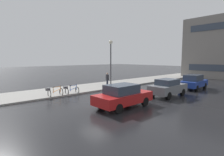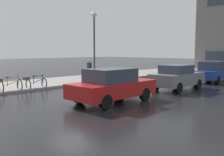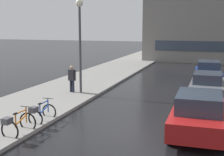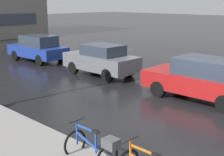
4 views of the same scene
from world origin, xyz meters
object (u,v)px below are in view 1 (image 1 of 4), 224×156
car_blue (193,82)px  pedestrian (107,79)px  car_grey (168,87)px  car_red (123,96)px  bicycle_second (71,90)px  streetlamp (111,55)px  bicycle_nearest (54,92)px

car_blue → pedestrian: 9.93m
car_grey → car_blue: bearing=90.9°
car_red → car_grey: 5.69m
bicycle_second → car_grey: car_grey is taller
car_grey → pedestrian: pedestrian is taller
bicycle_second → pedestrian: (-1.23, 5.62, 0.51)m
bicycle_second → car_grey: (6.49, 6.39, 0.33)m
car_grey → streetlamp: bearing=-174.8°
bicycle_nearest → streetlamp: (-0.71, 7.38, 3.36)m
bicycle_nearest → car_red: car_red is taller
bicycle_nearest → car_grey: bearing=51.1°
bicycle_second → streetlamp: size_ratio=0.26×
car_blue → streetlamp: bearing=-138.7°
pedestrian → car_red: bearing=-33.0°
bicycle_nearest → car_red: (6.33, 2.36, 0.32)m
pedestrian → car_blue: bearing=39.8°
car_red → car_blue: size_ratio=1.06×
car_red → pedestrian: (-7.56, 4.92, 0.17)m
car_blue → bicycle_nearest: bearing=-115.2°
bicycle_nearest → bicycle_second: bearing=90.0°
bicycle_nearest → pedestrian: pedestrian is taller
car_red → streetlamp: size_ratio=0.79×
bicycle_second → car_blue: car_blue is taller
bicycle_second → car_red: bearing=6.4°
car_grey → car_blue: size_ratio=0.96×
bicycle_second → pedestrian: 5.78m
bicycle_second → car_blue: (6.40, 11.97, 0.34)m
bicycle_nearest → bicycle_second: size_ratio=1.00×
car_grey → pedestrian: 7.76m
bicycle_second → car_blue: size_ratio=0.34×
bicycle_second → car_red: size_ratio=0.32×
car_grey → streetlamp: streetlamp is taller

